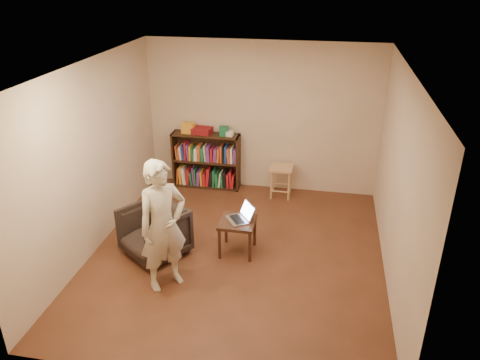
% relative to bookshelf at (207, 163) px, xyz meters
% --- Properties ---
extents(floor, '(4.50, 4.50, 0.00)m').
position_rel_bookshelf_xyz_m(floor, '(0.97, -2.09, -0.44)').
color(floor, '#4A2A17').
rests_on(floor, ground).
extents(ceiling, '(4.50, 4.50, 0.00)m').
position_rel_bookshelf_xyz_m(ceiling, '(0.97, -2.09, 2.16)').
color(ceiling, white).
rests_on(ceiling, wall_back).
extents(wall_back, '(4.00, 0.00, 4.00)m').
position_rel_bookshelf_xyz_m(wall_back, '(0.97, 0.16, 0.86)').
color(wall_back, beige).
rests_on(wall_back, floor).
extents(wall_left, '(0.00, 4.50, 4.50)m').
position_rel_bookshelf_xyz_m(wall_left, '(-1.03, -2.09, 0.86)').
color(wall_left, beige).
rests_on(wall_left, floor).
extents(wall_right, '(0.00, 4.50, 4.50)m').
position_rel_bookshelf_xyz_m(wall_right, '(2.97, -2.09, 0.86)').
color(wall_right, beige).
rests_on(wall_right, floor).
extents(bookshelf, '(1.20, 0.30, 1.00)m').
position_rel_bookshelf_xyz_m(bookshelf, '(0.00, 0.00, 0.00)').
color(bookshelf, black).
rests_on(bookshelf, floor).
extents(box_yellow, '(0.22, 0.17, 0.18)m').
position_rel_bookshelf_xyz_m(box_yellow, '(-0.31, -0.01, 0.65)').
color(box_yellow, gold).
rests_on(box_yellow, bookshelf).
extents(red_cloth, '(0.36, 0.28, 0.11)m').
position_rel_bookshelf_xyz_m(red_cloth, '(-0.06, 0.00, 0.62)').
color(red_cloth, maroon).
rests_on(red_cloth, bookshelf).
extents(box_green, '(0.18, 0.18, 0.15)m').
position_rel_bookshelf_xyz_m(box_green, '(0.33, -0.01, 0.64)').
color(box_green, '#1B653E').
rests_on(box_green, bookshelf).
extents(box_white, '(0.12, 0.12, 0.09)m').
position_rel_bookshelf_xyz_m(box_white, '(0.44, -0.03, 0.60)').
color(box_white, white).
rests_on(box_white, bookshelf).
extents(stool, '(0.38, 0.38, 0.55)m').
position_rel_bookshelf_xyz_m(stool, '(1.37, -0.16, 0.01)').
color(stool, tan).
rests_on(stool, floor).
extents(armchair, '(1.07, 1.08, 0.71)m').
position_rel_bookshelf_xyz_m(armchair, '(-0.16, -2.28, -0.08)').
color(armchair, black).
rests_on(armchair, floor).
extents(side_table, '(0.49, 0.49, 0.50)m').
position_rel_bookshelf_xyz_m(side_table, '(0.96, -2.01, -0.03)').
color(side_table, black).
rests_on(side_table, floor).
extents(laptop, '(0.45, 0.45, 0.23)m').
position_rel_bookshelf_xyz_m(laptop, '(1.00, -1.96, 0.11)').
color(laptop, '#A7A8AC').
rests_on(laptop, side_table).
extents(person, '(0.72, 0.72, 1.69)m').
position_rel_bookshelf_xyz_m(person, '(0.22, -2.89, 0.41)').
color(person, beige).
rests_on(person, floor).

